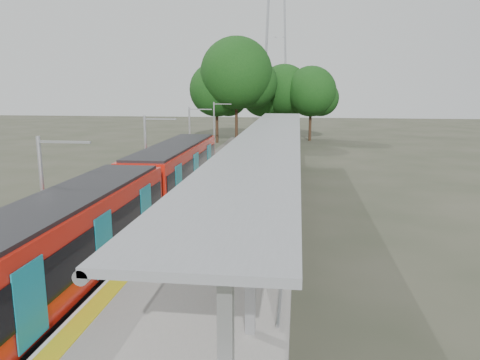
% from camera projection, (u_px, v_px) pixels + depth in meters
% --- Properties ---
extents(trackbed, '(3.00, 70.00, 0.24)m').
position_uv_depth(trackbed, '(179.00, 196.00, 30.46)').
color(trackbed, '#59544C').
rests_on(trackbed, ground).
extents(platform, '(6.00, 50.00, 1.00)m').
position_uv_depth(platform, '(248.00, 193.00, 29.84)').
color(platform, gray).
rests_on(platform, ground).
extents(tactile_strip, '(0.60, 50.00, 0.02)m').
position_uv_depth(tactile_strip, '(208.00, 184.00, 30.04)').
color(tactile_strip, gold).
rests_on(tactile_strip, platform).
extents(end_fence, '(6.00, 0.10, 1.20)m').
position_uv_depth(end_fence, '(271.00, 135.00, 53.89)').
color(end_fence, '#9EA0A5').
rests_on(end_fence, platform).
extents(train, '(2.74, 27.60, 3.62)m').
position_uv_depth(train, '(137.00, 195.00, 22.35)').
color(train, black).
rests_on(train, ground).
extents(canopy, '(3.27, 38.00, 3.66)m').
position_uv_depth(canopy, '(270.00, 142.00, 25.20)').
color(canopy, '#9EA0A5').
rests_on(canopy, platform).
extents(pylon, '(8.00, 4.00, 38.00)m').
position_uv_depth(pylon, '(276.00, 13.00, 77.84)').
color(pylon, '#9EA0A5').
rests_on(pylon, ground).
extents(tree_cluster, '(18.57, 13.91, 13.13)m').
position_uv_depth(tree_cluster, '(257.00, 85.00, 59.75)').
color(tree_cluster, '#382316').
rests_on(tree_cluster, ground).
extents(catenary_masts, '(2.08, 48.16, 5.40)m').
position_uv_depth(catenary_masts, '(147.00, 156.00, 29.14)').
color(catenary_masts, '#9EA0A5').
rests_on(catenary_masts, ground).
extents(bench_near, '(1.03, 1.74, 1.14)m').
position_uv_depth(bench_near, '(256.00, 253.00, 15.98)').
color(bench_near, '#101251').
rests_on(bench_near, platform).
extents(bench_mid, '(0.83, 1.55, 1.01)m').
position_uv_depth(bench_mid, '(289.00, 178.00, 29.10)').
color(bench_mid, '#101251').
rests_on(bench_mid, platform).
extents(bench_far, '(0.51, 1.35, 0.90)m').
position_uv_depth(bench_far, '(290.00, 173.00, 31.23)').
color(bench_far, '#101251').
rests_on(bench_far, platform).
extents(info_pillar_near, '(0.41, 0.41, 1.82)m').
position_uv_depth(info_pillar_near, '(236.00, 250.00, 15.70)').
color(info_pillar_near, beige).
rests_on(info_pillar_near, platform).
extents(info_pillar_far, '(0.41, 0.41, 1.80)m').
position_uv_depth(info_pillar_far, '(275.00, 178.00, 27.96)').
color(info_pillar_far, beige).
rests_on(info_pillar_far, platform).
extents(litter_bin, '(0.56, 0.56, 0.94)m').
position_uv_depth(litter_bin, '(242.00, 233.00, 18.56)').
color(litter_bin, '#9EA0A5').
rests_on(litter_bin, platform).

